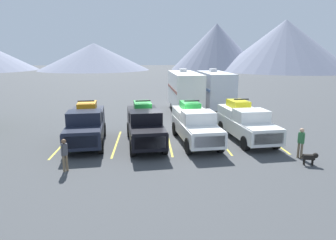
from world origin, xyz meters
The scene contains 16 objects.
ground_plane centered at (0.00, 0.00, 0.00)m, with size 240.00×240.00×0.00m, color #3F4244.
pickup_truck_a centered at (-5.07, -0.04, 1.19)m, with size 2.61×5.53×2.57m.
pickup_truck_b centered at (-1.51, -0.22, 1.20)m, with size 2.53×6.04×2.55m.
pickup_truck_c centered at (1.60, -0.16, 1.17)m, with size 2.56×5.88×2.52m.
pickup_truck_d centered at (4.94, 0.26, 1.15)m, with size 2.61×5.88×2.52m.
lot_stripe_a centered at (-6.52, -0.12, 0.00)m, with size 0.12×5.50×0.01m, color gold.
lot_stripe_b centered at (-3.26, -0.12, 0.00)m, with size 0.12×5.50×0.01m, color gold.
lot_stripe_c centered at (0.00, -0.12, 0.00)m, with size 0.12×5.50×0.01m, color gold.
lot_stripe_d centered at (3.26, -0.12, 0.00)m, with size 0.12×5.50×0.01m, color gold.
lot_stripe_e centered at (6.52, -0.12, 0.00)m, with size 0.12×5.50×0.01m, color gold.
camper_trailer_a centered at (2.09, 9.17, 2.11)m, with size 2.57×8.69×4.01m.
camper_trailer_b centered at (5.12, 10.09, 2.08)m, with size 2.62×7.54×3.97m.
person_a centered at (-5.19, -4.45, 0.91)m, with size 0.29×0.30×1.58m.
person_b centered at (6.72, -3.45, 0.95)m, with size 0.30×0.31×1.64m.
dog centered at (6.75, -4.48, 0.44)m, with size 0.82×0.35×0.66m.
mountain_ridge centered at (-1.95, 78.60, 6.48)m, with size 139.28×50.16×15.24m.
Camera 1 is at (-1.25, -17.83, 5.46)m, focal length 31.62 mm.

